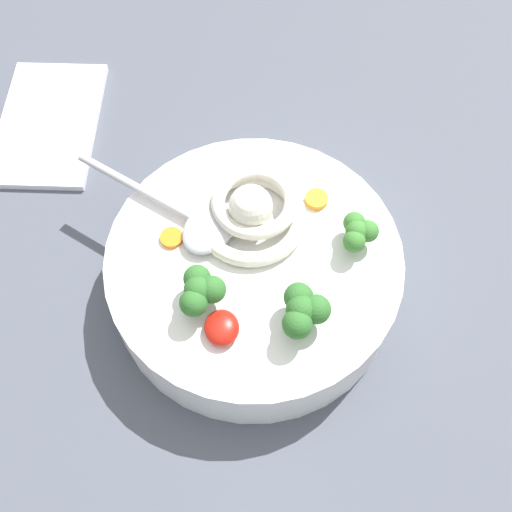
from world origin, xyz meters
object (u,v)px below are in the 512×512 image
at_px(soup_spoon, 199,220).
at_px(noodle_pile, 254,209).
at_px(soup_bowl, 256,272).
at_px(folded_napkin, 51,123).

bearing_deg(soup_spoon, noodle_pile, -138.57).
height_order(soup_bowl, folded_napkin, soup_bowl).
distance_m(noodle_pile, folded_napkin, 0.29).
bearing_deg(noodle_pile, soup_spoon, 93.16).
height_order(soup_bowl, soup_spoon, soup_spoon).
distance_m(soup_bowl, noodle_pile, 0.06).
xyz_separation_m(soup_bowl, folded_napkin, (0.23, 0.21, -0.03)).
relative_size(noodle_pile, soup_spoon, 0.72).
bearing_deg(folded_napkin, soup_bowl, -137.42).
xyz_separation_m(soup_bowl, noodle_pile, (0.04, -0.00, 0.04)).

